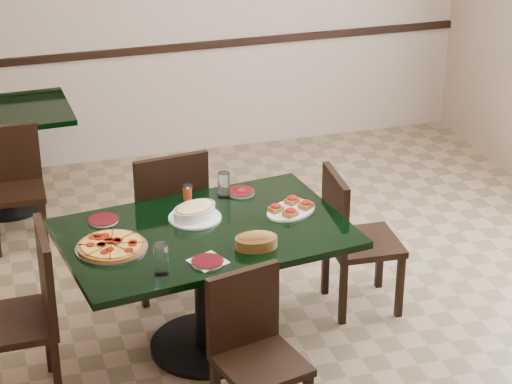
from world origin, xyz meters
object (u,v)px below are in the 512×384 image
object	(u,v)px
chair_right	(351,234)
bread_basket	(256,241)
chair_near	(253,345)
pepperoni_pizza	(112,246)
back_table	(0,140)
main_table	(205,260)
chair_far	(167,214)
back_chair_near	(15,180)
chair_left	(27,308)
lasagna_casserole	(195,211)
bruschetta_platter	(291,208)

from	to	relation	value
chair_right	bread_basket	distance (m)	0.90
chair_near	pepperoni_pizza	world-z (taller)	chair_near
back_table	main_table	bearing A→B (deg)	-68.85
chair_far	back_chair_near	size ratio (longest dim) A/B	1.20
main_table	back_table	bearing A→B (deg)	105.95
chair_left	lasagna_casserole	world-z (taller)	chair_left
main_table	back_table	xyz separation A→B (m)	(-0.96, 2.21, -0.04)
back_chair_near	chair_near	bearing A→B (deg)	-66.43
chair_right	chair_left	xyz separation A→B (m)	(-1.91, -0.35, 0.04)
back_chair_near	lasagna_casserole	distance (m)	1.79
lasagna_casserole	bruschetta_platter	world-z (taller)	lasagna_casserole
chair_near	lasagna_casserole	bearing A→B (deg)	81.33
chair_right	back_table	bearing A→B (deg)	46.61
main_table	chair_right	xyz separation A→B (m)	(0.93, 0.19, -0.07)
chair_far	chair_left	xyz separation A→B (m)	(-0.91, -0.83, -0.01)
chair_right	back_chair_near	xyz separation A→B (m)	(-1.84, 1.48, -0.05)
chair_near	bread_basket	bearing A→B (deg)	58.12
bruschetta_platter	pepperoni_pizza	bearing A→B (deg)	159.05
chair_near	pepperoni_pizza	bearing A→B (deg)	117.30
chair_left	bruschetta_platter	bearing A→B (deg)	98.48
pepperoni_pizza	back_chair_near	bearing A→B (deg)	102.78
chair_near	bruschetta_platter	world-z (taller)	chair_near
chair_left	lasagna_casserole	xyz separation A→B (m)	(0.96, 0.32, 0.26)
pepperoni_pizza	lasagna_casserole	bearing A→B (deg)	23.75
pepperoni_pizza	chair_far	bearing A→B (deg)	58.89
back_table	chair_right	xyz separation A→B (m)	(1.89, -2.02, -0.03)
chair_near	chair_left	distance (m)	1.18
main_table	back_table	distance (m)	2.41
back_table	bread_basket	world-z (taller)	bread_basket
chair_right	bread_basket	xyz separation A→B (m)	(-0.72, -0.45, 0.30)
chair_left	back_chair_near	size ratio (longest dim) A/B	1.19
back_chair_near	main_table	bearing A→B (deg)	-59.77
pepperoni_pizza	lasagna_casserole	distance (m)	0.54
chair_right	back_chair_near	distance (m)	2.36
chair_far	back_chair_near	xyz separation A→B (m)	(-0.83, 1.00, -0.10)
back_table	chair_near	bearing A→B (deg)	-73.26
chair_far	back_chair_near	bearing A→B (deg)	-57.48
chair_far	chair_near	world-z (taller)	chair_far
chair_right	lasagna_casserole	bearing A→B (deg)	95.52
lasagna_casserole	chair_far	bearing A→B (deg)	69.49
back_table	chair_left	xyz separation A→B (m)	(-0.02, -2.37, 0.01)
chair_right	chair_left	bearing A→B (deg)	103.93
chair_left	bruschetta_platter	xyz separation A→B (m)	(1.50, 0.25, 0.24)
chair_far	chair_near	bearing A→B (deg)	87.96
main_table	pepperoni_pizza	xyz separation A→B (m)	(-0.52, -0.07, 0.20)
lasagna_casserole	chair_near	bearing A→B (deg)	-111.95
chair_far	chair_right	size ratio (longest dim) A/B	1.09
chair_left	bruschetta_platter	world-z (taller)	chair_left
lasagna_casserole	bread_basket	size ratio (longest dim) A/B	1.32
chair_right	bruschetta_platter	xyz separation A→B (m)	(-0.41, -0.10, 0.28)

